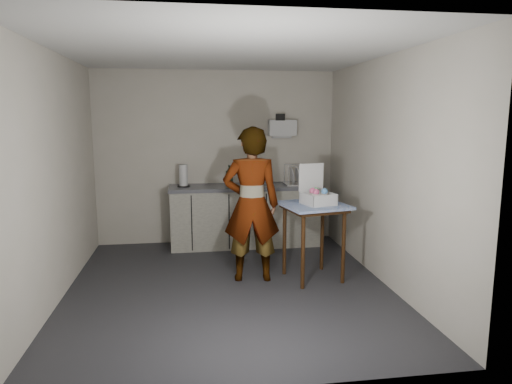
{
  "coord_description": "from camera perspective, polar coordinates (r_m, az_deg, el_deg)",
  "views": [
    {
      "loc": [
        -0.42,
        -4.94,
        1.93
      ],
      "look_at": [
        0.38,
        0.45,
        1.02
      ],
      "focal_mm": 32.0,
      "sensor_mm": 36.0,
      "label": 1
    }
  ],
  "objects": [
    {
      "name": "ground",
      "position": [
        5.32,
        -3.38,
        -11.78
      ],
      "size": [
        4.0,
        4.0,
        0.0
      ],
      "primitive_type": "plane",
      "color": "#26262B",
      "rests_on": "ground"
    },
    {
      "name": "wall_back",
      "position": [
        6.97,
        -4.94,
        4.29
      ],
      "size": [
        3.6,
        0.02,
        2.6
      ],
      "primitive_type": "cube",
      "color": "beige",
      "rests_on": "ground"
    },
    {
      "name": "wall_right",
      "position": [
        5.45,
        15.61,
        2.53
      ],
      "size": [
        0.02,
        4.0,
        2.6
      ],
      "primitive_type": "cube",
      "color": "beige",
      "rests_on": "ground"
    },
    {
      "name": "wall_left",
      "position": [
        5.16,
        -23.75,
        1.71
      ],
      "size": [
        0.02,
        4.0,
        2.6
      ],
      "primitive_type": "cube",
      "color": "beige",
      "rests_on": "ground"
    },
    {
      "name": "ceiling",
      "position": [
        5.0,
        -3.68,
        17.15
      ],
      "size": [
        3.6,
        4.0,
        0.01
      ],
      "primitive_type": "cube",
      "color": "white",
      "rests_on": "wall_back"
    },
    {
      "name": "kitchen_counter",
      "position": [
        6.85,
        -1.34,
        -3.16
      ],
      "size": [
        2.24,
        0.62,
        0.91
      ],
      "color": "black",
      "rests_on": "ground"
    },
    {
      "name": "wall_shelf",
      "position": [
        7.0,
        3.31,
        8.0
      ],
      "size": [
        0.42,
        0.18,
        0.37
      ],
      "color": "silver",
      "rests_on": "ground"
    },
    {
      "name": "side_table",
      "position": [
        5.4,
        7.23,
        -2.71
      ],
      "size": [
        0.83,
        0.83,
        0.91
      ],
      "rotation": [
        0.0,
        0.0,
        0.2
      ],
      "color": "#3A220D",
      "rests_on": "ground"
    },
    {
      "name": "standing_man",
      "position": [
        5.31,
        -0.59,
        -1.6
      ],
      "size": [
        0.69,
        0.49,
        1.81
      ],
      "primitive_type": "imported",
      "rotation": [
        0.0,
        0.0,
        3.06
      ],
      "color": "#B2A593",
      "rests_on": "ground"
    },
    {
      "name": "soap_bottle",
      "position": [
        6.72,
        -3.36,
        2.08
      ],
      "size": [
        0.14,
        0.14,
        0.31
      ],
      "primitive_type": "imported",
      "rotation": [
        0.0,
        0.0,
        0.25
      ],
      "color": "black",
      "rests_on": "kitchen_counter"
    },
    {
      "name": "soda_can",
      "position": [
        6.74,
        -0.41,
        1.38
      ],
      "size": [
        0.07,
        0.07,
        0.13
      ],
      "primitive_type": "cylinder",
      "color": "red",
      "rests_on": "kitchen_counter"
    },
    {
      "name": "dark_bottle",
      "position": [
        6.76,
        -3.37,
        1.72
      ],
      "size": [
        0.06,
        0.06,
        0.21
      ],
      "primitive_type": "cylinder",
      "color": "black",
      "rests_on": "kitchen_counter"
    },
    {
      "name": "paper_towel",
      "position": [
        6.7,
        -9.06,
        1.96
      ],
      "size": [
        0.18,
        0.18,
        0.32
      ],
      "color": "black",
      "rests_on": "kitchen_counter"
    },
    {
      "name": "dish_rack",
      "position": [
        6.84,
        5.34,
        1.49
      ],
      "size": [
        0.44,
        0.33,
        0.31
      ],
      "color": "silver",
      "rests_on": "kitchen_counter"
    },
    {
      "name": "bakery_box",
      "position": [
        5.36,
        7.66,
        -0.42
      ],
      "size": [
        0.41,
        0.42,
        0.46
      ],
      "rotation": [
        0.0,
        0.0,
        0.27
      ],
      "color": "silver",
      "rests_on": "side_table"
    }
  ]
}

